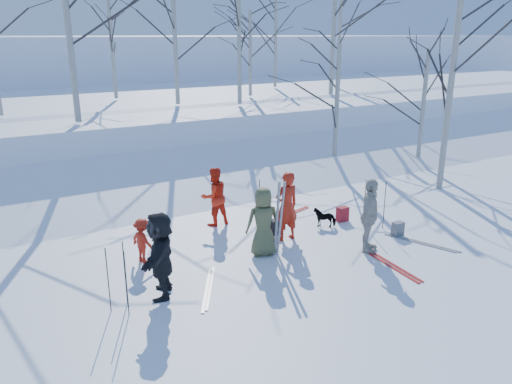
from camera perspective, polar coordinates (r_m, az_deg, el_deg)
ground at (r=12.04m, az=3.60°, el=-7.79°), size 120.00×120.00×0.00m
snow_ramp at (r=17.86m, az=-8.85°, el=1.10°), size 70.00×9.49×4.12m
snow_plateau at (r=27.05m, az=-16.80°, el=8.01°), size 70.00×18.00×2.20m
far_hill at (r=47.53m, az=-23.13°, el=12.42°), size 90.00×30.00×6.00m
skier_olive_center at (r=11.99m, az=0.83°, el=-3.44°), size 0.94×0.74×1.70m
skier_red_north at (r=12.89m, az=3.52°, el=-1.62°), size 0.68×0.46×1.84m
skier_redor_behind at (r=13.95m, az=-4.79°, el=-0.52°), size 0.85×0.68×1.66m
skier_red_seated at (r=12.03m, az=-12.83°, el=-5.44°), size 0.64×0.80×1.08m
skier_cream_east at (r=12.47m, az=12.84°, el=-2.67°), size 1.12×1.05×1.86m
skier_grey_west at (r=10.32m, az=-10.86°, el=-7.04°), size 1.23×1.75×1.82m
dog at (r=14.10m, az=7.85°, el=-2.88°), size 0.67×0.59×0.53m
upright_ski_left at (r=11.89m, az=2.42°, el=-3.13°), size 0.10×0.17×1.90m
upright_ski_right at (r=11.93m, az=2.87°, el=-3.07°), size 0.14×0.23×1.89m
ski_pair_a at (r=10.81m, az=-5.44°, el=-10.90°), size 1.83×2.07×0.02m
ski_pair_b at (r=13.63m, az=18.38°, el=-5.53°), size 1.49×2.04×0.02m
ski_pair_c at (r=14.94m, az=3.73°, el=-2.58°), size 1.27×2.01×0.02m
ski_pair_d at (r=12.16m, az=15.28°, el=-8.10°), size 0.48×1.93×0.02m
ski_pole_a at (r=10.07m, az=-16.54°, el=-9.64°), size 0.02×0.02×1.34m
ski_pole_b at (r=13.93m, az=0.40°, el=-1.18°), size 0.02×0.02×1.34m
ski_pole_c at (r=9.85m, az=-14.59°, el=-10.11°), size 0.02×0.02×1.34m
ski_pole_d at (r=14.20m, az=12.32°, el=-1.24°), size 0.02×0.02×1.34m
ski_pole_e at (r=10.27m, az=-14.75°, el=-8.92°), size 0.02×0.02×1.34m
ski_pole_f at (r=14.13m, az=14.46°, el=-1.49°), size 0.02×0.02×1.34m
backpack_red at (r=14.59m, az=9.86°, el=-2.49°), size 0.32×0.22×0.42m
backpack_grey at (r=13.89m, az=15.91°, el=-4.07°), size 0.30×0.20×0.38m
backpack_dark at (r=13.44m, az=2.00°, el=-4.06°), size 0.34×0.24×0.40m
birch_plateau_a at (r=26.25m, az=8.95°, el=19.67°), size 6.20×6.20×8.00m
birch_plateau_b at (r=18.71m, az=-20.83°, el=18.79°), size 5.77×5.77×7.39m
birch_plateau_d at (r=22.52m, az=-9.22°, el=16.58°), size 4.30×4.30×5.29m
birch_plateau_e at (r=30.04m, az=2.25°, el=16.80°), size 4.17×4.17×5.10m
birch_plateau_f at (r=22.36m, az=-1.94°, el=16.96°), size 4.40×4.40×5.42m
birch_plateau_i at (r=25.33m, az=-16.12°, el=15.54°), size 3.87×3.87×4.68m
birch_plateau_j at (r=30.34m, az=9.56°, el=18.01°), size 5.22×5.22×6.60m
birch_plateau_k at (r=25.44m, az=-0.66°, el=15.51°), size 3.45×3.45×4.07m
birch_edge_b at (r=17.96m, az=21.30°, el=10.60°), size 5.27×5.27×6.67m
birch_edge_c at (r=21.48m, az=18.54°, el=9.08°), size 3.83×3.83×4.62m
birch_edge_e at (r=19.63m, az=9.19°, el=9.32°), size 3.97×3.97×4.81m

